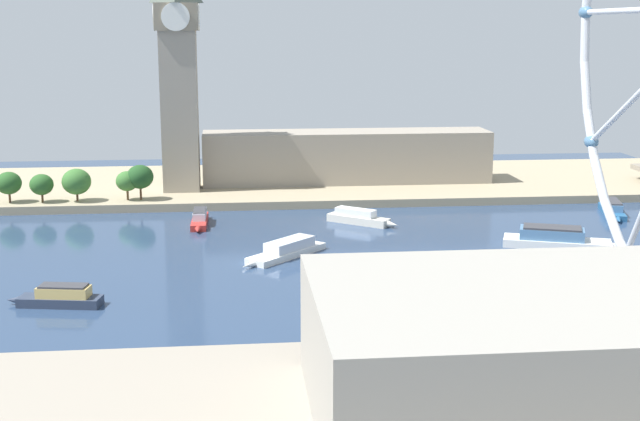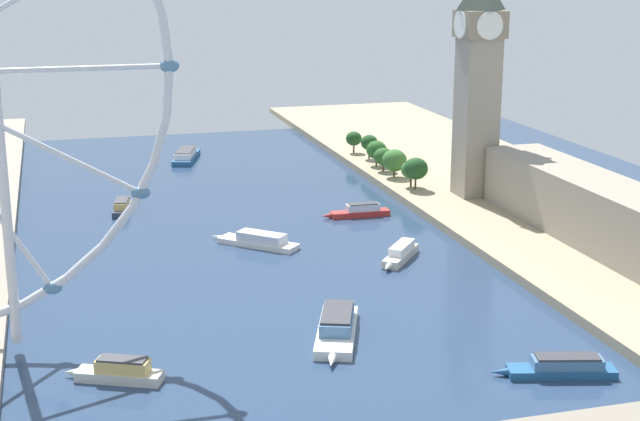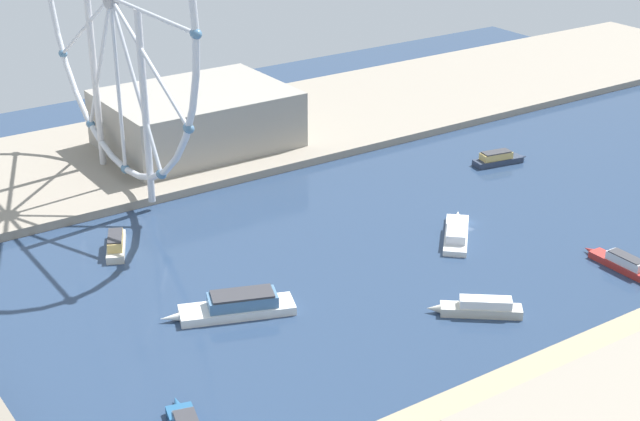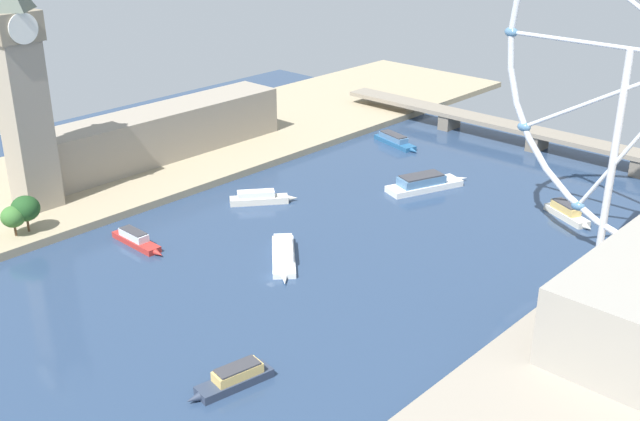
{
  "view_description": "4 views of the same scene",
  "coord_description": "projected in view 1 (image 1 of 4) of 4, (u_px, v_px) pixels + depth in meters",
  "views": [
    {
      "loc": [
        238.18,
        -3.37,
        65.3
      ],
      "look_at": [
        -23.24,
        23.22,
        9.84
      ],
      "focal_mm": 48.86,
      "sensor_mm": 36.0,
      "label": 1
    },
    {
      "loc": [
        57.08,
        311.97,
        94.42
      ],
      "look_at": [
        -23.64,
        26.3,
        14.81
      ],
      "focal_mm": 53.74,
      "sensor_mm": 36.0,
      "label": 2
    },
    {
      "loc": [
        -211.76,
        204.1,
        133.63
      ],
      "look_at": [
        -3.82,
        62.95,
        21.49
      ],
      "focal_mm": 53.94,
      "sensor_mm": 36.0,
      "label": 3
    },
    {
      "loc": [
        157.11,
        -147.09,
        115.28
      ],
      "look_at": [
        6.34,
        15.75,
        19.73
      ],
      "focal_mm": 43.55,
      "sensor_mm": 36.0,
      "label": 4
    }
  ],
  "objects": [
    {
      "name": "tour_boat_7",
      "position": [
        359.0,
        218.0,
        294.51
      ],
      "size": [
        19.3,
        22.79,
        5.07
      ],
      "rotation": [
        0.0,
        0.0,
        0.9
      ],
      "color": "beige",
      "rests_on": "ground_plane"
    },
    {
      "name": "parliament_block",
      "position": [
        347.0,
        157.0,
        356.32
      ],
      "size": [
        22.0,
        116.69,
        20.79
      ],
      "primitive_type": "cube",
      "color": "gray",
      "rests_on": "riverbank_left"
    },
    {
      "name": "tour_boat_3",
      "position": [
        556.0,
        239.0,
        263.2
      ],
      "size": [
        19.85,
        36.71,
        6.27
      ],
      "rotation": [
        0.0,
        0.0,
        1.21
      ],
      "color": "white",
      "rests_on": "ground_plane"
    },
    {
      "name": "clock_tower",
      "position": [
        179.0,
        74.0,
        331.14
      ],
      "size": [
        17.03,
        17.03,
        85.9
      ],
      "color": "gray",
      "rests_on": "riverbank_left"
    },
    {
      "name": "tour_boat_4",
      "position": [
        60.0,
        297.0,
        207.67
      ],
      "size": [
        9.17,
        23.43,
        5.24
      ],
      "rotation": [
        0.0,
        0.0,
        4.53
      ],
      "color": "#2D384C",
      "rests_on": "ground_plane"
    },
    {
      "name": "riverside_hall",
      "position": [
        530.0,
        355.0,
        139.46
      ],
      "size": [
        51.84,
        69.78,
        21.63
      ],
      "primitive_type": "cube",
      "color": "gray",
      "rests_on": "riverbank_right"
    },
    {
      "name": "tour_boat_1",
      "position": [
        612.0,
        209.0,
        309.1
      ],
      "size": [
        29.16,
        12.31,
        4.98
      ],
      "rotation": [
        0.0,
        0.0,
        6.02
      ],
      "color": "#235684",
      "rests_on": "ground_plane"
    },
    {
      "name": "ground_plane",
      "position": [
        247.0,
        263.0,
        245.67
      ],
      "size": [
        404.57,
        404.57,
        0.0
      ],
      "primitive_type": "plane",
      "color": "navy"
    },
    {
      "name": "tree_row_embankment",
      "position": [
        56.0,
        182.0,
        315.71
      ],
      "size": [
        11.07,
        85.54,
        12.96
      ],
      "color": "#513823",
      "rests_on": "riverbank_left"
    },
    {
      "name": "tour_boat_5",
      "position": [
        287.0,
        250.0,
        252.65
      ],
      "size": [
        27.14,
        26.1,
        4.78
      ],
      "rotation": [
        0.0,
        0.0,
        5.52
      ],
      "color": "white",
      "rests_on": "ground_plane"
    },
    {
      "name": "riverbank_left",
      "position": [
        241.0,
        185.0,
        359.53
      ],
      "size": [
        90.0,
        520.0,
        3.0
      ],
      "primitive_type": "cube",
      "color": "tan",
      "rests_on": "ground_plane"
    },
    {
      "name": "tour_boat_2",
      "position": [
        200.0,
        219.0,
        293.02
      ],
      "size": [
        26.05,
        5.39,
        4.97
      ],
      "rotation": [
        0.0,
        0.0,
        6.27
      ],
      "color": "#B22D28",
      "rests_on": "ground_plane"
    }
  ]
}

